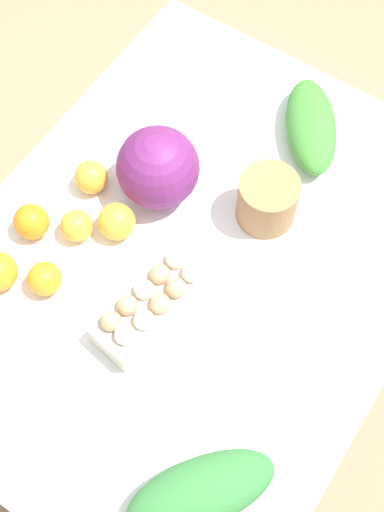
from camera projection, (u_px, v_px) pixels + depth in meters
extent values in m
plane|color=#937A5B|center=(192.00, 366.00, 2.14)|extent=(8.00, 8.00, 0.00)
cube|color=silver|center=(192.00, 263.00, 1.50)|extent=(1.19, 0.91, 0.03)
cylinder|color=brown|center=(180.00, 116.00, 2.12)|extent=(0.06, 0.06, 0.69)
sphere|color=#6B2366|center=(158.00, 168.00, 1.48)|extent=(0.18, 0.18, 0.18)
cube|color=beige|center=(153.00, 305.00, 1.41)|extent=(0.28, 0.14, 0.06)
sphere|color=white|center=(176.00, 259.00, 1.41)|extent=(0.04, 0.04, 0.04)
sphere|color=tan|center=(160.00, 274.00, 1.39)|extent=(0.04, 0.04, 0.04)
sphere|color=white|center=(144.00, 290.00, 1.38)|extent=(0.04, 0.04, 0.04)
sphere|color=tan|center=(128.00, 305.00, 1.37)|extent=(0.04, 0.04, 0.04)
sphere|color=tan|center=(111.00, 321.00, 1.35)|extent=(0.04, 0.04, 0.04)
sphere|color=white|center=(192.00, 273.00, 1.40)|extent=(0.04, 0.04, 0.04)
sphere|color=tan|center=(176.00, 288.00, 1.38)|extent=(0.04, 0.04, 0.04)
sphere|color=tan|center=(160.00, 304.00, 1.37)|extent=(0.04, 0.04, 0.04)
sphere|color=white|center=(144.00, 320.00, 1.35)|extent=(0.04, 0.04, 0.04)
sphere|color=white|center=(127.00, 336.00, 1.34)|extent=(0.04, 0.04, 0.04)
cylinder|color=#997047|center=(267.00, 200.00, 1.48)|extent=(0.13, 0.13, 0.12)
ellipsoid|color=#337538|center=(201.00, 492.00, 1.24)|extent=(0.29, 0.26, 0.08)
ellipsoid|color=#3D8433|center=(311.00, 126.00, 1.59)|extent=(0.28, 0.24, 0.08)
sphere|color=orange|center=(31.00, 222.00, 1.48)|extent=(0.08, 0.08, 0.08)
sphere|color=orange|center=(45.00, 279.00, 1.43)|extent=(0.07, 0.07, 0.07)
sphere|color=#F9A833|center=(77.00, 226.00, 1.48)|extent=(0.07, 0.07, 0.07)
sphere|color=#F9A833|center=(91.00, 177.00, 1.54)|extent=(0.07, 0.07, 0.07)
sphere|color=#F9A833|center=(117.00, 222.00, 1.48)|extent=(0.08, 0.08, 0.08)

